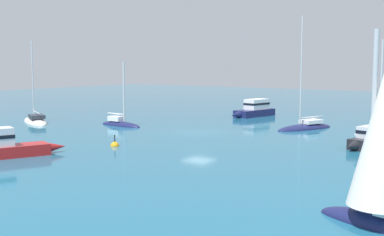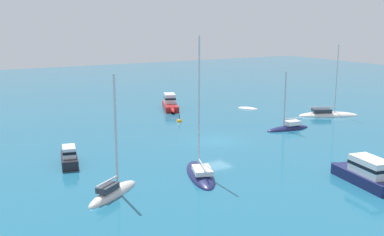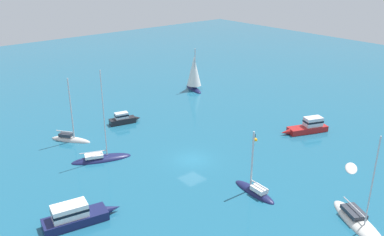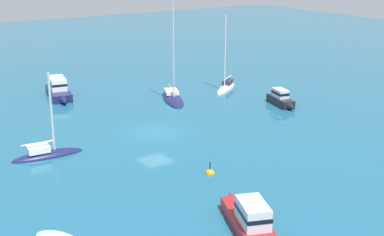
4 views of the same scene
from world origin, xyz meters
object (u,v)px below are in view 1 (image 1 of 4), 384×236
object	(u,v)px
cabin_cruiser	(254,109)
powerboat	(367,139)
yacht	(35,121)
sailboat	(305,128)
channel_buoy	(115,146)
sloop	(120,124)
launch	(5,146)
yacht_1	(383,156)

from	to	relation	value
cabin_cruiser	powerboat	xyz separation A→B (m)	(-15.10, -17.24, -0.17)
yacht	powerboat	world-z (taller)	yacht
sailboat	yacht	bearing A→B (deg)	-44.64
sailboat	channel_buoy	distance (m)	19.08
yacht	channel_buoy	size ratio (longest dim) A/B	7.90
powerboat	sloop	bearing A→B (deg)	-75.85
launch	sailboat	size ratio (longest dim) A/B	0.60
cabin_cruiser	yacht_1	bearing A→B (deg)	45.44
sloop	cabin_cruiser	xyz separation A→B (m)	(15.63, -6.55, 0.66)
yacht_1	sloop	bearing A→B (deg)	-14.09
sloop	launch	world-z (taller)	sloop
yacht_1	channel_buoy	bearing A→B (deg)	-4.06
sloop	channel_buoy	world-z (taller)	sloop
powerboat	yacht	bearing A→B (deg)	-70.76
yacht	powerboat	size ratio (longest dim) A/B	2.04
sloop	launch	xyz separation A→B (m)	(-16.62, -5.65, 0.59)
yacht	launch	xyz separation A→B (m)	(-13.48, -14.82, 0.66)
powerboat	launch	bearing A→B (deg)	-33.72
powerboat	channel_buoy	distance (m)	18.34
sailboat	channel_buoy	size ratio (longest dim) A/B	9.41
cabin_cruiser	yacht_1	xyz separation A→B (m)	(-32.46, -22.76, 1.86)
sailboat	cabin_cruiser	bearing A→B (deg)	-107.26
channel_buoy	sloop	bearing A→B (deg)	41.86
yacht_1	yacht	bearing A→B (deg)	-3.80
sloop	cabin_cruiser	distance (m)	16.96
sloop	powerboat	size ratio (longest dim) A/B	1.50
cabin_cruiser	yacht_1	size ratio (longest dim) A/B	0.89
channel_buoy	powerboat	bearing A→B (deg)	-57.75
channel_buoy	yacht_1	bearing A→B (deg)	-109.84
yacht_1	channel_buoy	xyz separation A→B (m)	(7.58, 21.02, -2.67)
yacht	powerboat	distance (m)	33.17
sloop	yacht_1	size ratio (longest dim) A/B	0.86
cabin_cruiser	channel_buoy	world-z (taller)	cabin_cruiser
powerboat	launch	xyz separation A→B (m)	(-17.16, 18.13, 0.10)
powerboat	channel_buoy	world-z (taller)	powerboat
sloop	channel_buoy	bearing A→B (deg)	-44.06
yacht	sloop	bearing A→B (deg)	-133.80
powerboat	sailboat	distance (m)	11.00
sloop	sailboat	distance (m)	17.94
launch	yacht_1	distance (m)	23.74
sailboat	channel_buoy	world-z (taller)	sailboat
powerboat	launch	distance (m)	24.97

